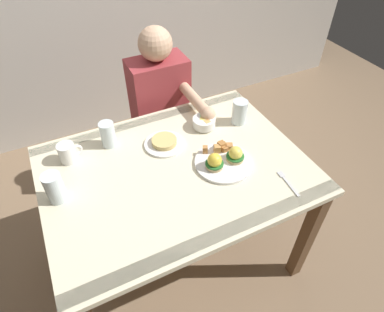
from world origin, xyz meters
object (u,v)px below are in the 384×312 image
water_glass_far (239,113)px  coffee_mug (68,152)px  water_glass_near (55,189)px  side_plate (164,143)px  eggs_benedict_plate (224,159)px  fruit_bowl (204,123)px  water_glass_extra (108,136)px  diner_person (162,107)px  dining_table (176,183)px  fork (287,182)px

water_glass_far → coffee_mug: bearing=173.7°
water_glass_near → side_plate: 0.55m
eggs_benedict_plate → coffee_mug: size_ratio=2.42×
coffee_mug → water_glass_near: 0.23m
water_glass_far → side_plate: 0.43m
fruit_bowl → water_glass_extra: bearing=170.7°
coffee_mug → diner_person: (0.60, 0.34, -0.14)m
dining_table → diner_person: (0.17, 0.60, 0.02)m
eggs_benedict_plate → fruit_bowl: eggs_benedict_plate is taller
eggs_benedict_plate → diner_person: (-0.04, 0.67, -0.11)m
water_glass_far → fork: bearing=-94.6°
fork → side_plate: size_ratio=0.78×
eggs_benedict_plate → water_glass_extra: water_glass_extra is taller
fork → water_glass_far: water_glass_far is taller
fork → water_glass_far: 0.47m
water_glass_near → fruit_bowl: bearing=11.9°
water_glass_near → water_glass_far: 0.97m
water_glass_near → diner_person: size_ratio=0.12×
fork → coffee_mug: bearing=146.0°
coffee_mug → water_glass_extra: (0.20, 0.03, 0.01)m
fork → water_glass_near: water_glass_near is taller
eggs_benedict_plate → side_plate: size_ratio=1.35×
diner_person → side_plate: bearing=-110.2°
fork → fruit_bowl: bearing=106.4°
fork → water_glass_far: (0.04, 0.47, 0.06)m
dining_table → eggs_benedict_plate: (0.21, -0.07, 0.13)m
dining_table → water_glass_far: bearing=20.8°
water_glass_near → side_plate: bearing=13.0°
dining_table → coffee_mug: size_ratio=10.76×
eggs_benedict_plate → water_glass_near: size_ratio=1.94×
fruit_bowl → coffee_mug: (-0.68, 0.05, 0.02)m
coffee_mug → water_glass_near: (-0.09, -0.22, 0.01)m
fruit_bowl → side_plate: size_ratio=0.60×
dining_table → fork: 0.52m
eggs_benedict_plate → water_glass_far: 0.34m
side_plate → water_glass_extra: bearing=153.8°
fruit_bowl → water_glass_far: (0.19, -0.04, 0.03)m
eggs_benedict_plate → fork: (0.19, -0.23, -0.02)m
dining_table → fruit_bowl: 0.36m
dining_table → fork: fork is taller
diner_person → water_glass_near: bearing=-141.2°
water_glass_far → diner_person: bearing=122.2°
water_glass_extra → diner_person: size_ratio=0.12×
fruit_bowl → diner_person: 0.42m
fruit_bowl → water_glass_extra: size_ratio=0.91×
fruit_bowl → side_plate: bearing=-170.6°
eggs_benedict_plate → water_glass_near: 0.74m
dining_table → eggs_benedict_plate: 0.26m
dining_table → eggs_benedict_plate: size_ratio=4.44×
fruit_bowl → fork: fruit_bowl is taller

